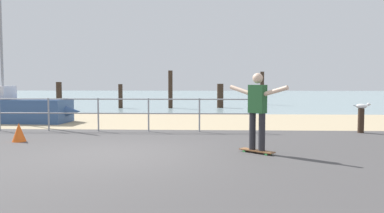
{
  "coord_description": "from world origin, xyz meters",
  "views": [
    {
      "loc": [
        1.9,
        -7.84,
        1.54
      ],
      "look_at": [
        1.47,
        2.0,
        0.9
      ],
      "focal_mm": 35.05,
      "sensor_mm": 36.0,
      "label": 1
    }
  ],
  "objects_px": {
    "sailboat": "(15,109)",
    "traffic_cone": "(19,133)",
    "skateboarder": "(257,107)",
    "seagull": "(362,106)",
    "bollard_short": "(361,121)",
    "skateboard": "(257,151)"
  },
  "relations": [
    {
      "from": "skateboard",
      "to": "seagull",
      "type": "bearing_deg",
      "value": 43.61
    },
    {
      "from": "sailboat",
      "to": "skateboard",
      "type": "relative_size",
      "value": 7.9
    },
    {
      "from": "skateboarder",
      "to": "traffic_cone",
      "type": "xyz_separation_m",
      "value": [
        -5.89,
        1.31,
        -0.77
      ]
    },
    {
      "from": "bollard_short",
      "to": "seagull",
      "type": "bearing_deg",
      "value": -27.89
    },
    {
      "from": "bollard_short",
      "to": "traffic_cone",
      "type": "height_order",
      "value": "bollard_short"
    },
    {
      "from": "skateboarder",
      "to": "sailboat",
      "type": "bearing_deg",
      "value": 145.0
    },
    {
      "from": "seagull",
      "to": "skateboard",
      "type": "bearing_deg",
      "value": -136.39
    },
    {
      "from": "sailboat",
      "to": "seagull",
      "type": "height_order",
      "value": "sailboat"
    },
    {
      "from": "skateboard",
      "to": "skateboarder",
      "type": "distance_m",
      "value": 0.95
    },
    {
      "from": "skateboard",
      "to": "skateboarder",
      "type": "relative_size",
      "value": 0.44
    },
    {
      "from": "sailboat",
      "to": "bollard_short",
      "type": "distance_m",
      "value": 12.21
    },
    {
      "from": "skateboarder",
      "to": "seagull",
      "type": "relative_size",
      "value": 3.64
    },
    {
      "from": "seagull",
      "to": "bollard_short",
      "type": "bearing_deg",
      "value": 152.11
    },
    {
      "from": "sailboat",
      "to": "bollard_short",
      "type": "bearing_deg",
      "value": -11.74
    },
    {
      "from": "sailboat",
      "to": "traffic_cone",
      "type": "relative_size",
      "value": 11.59
    },
    {
      "from": "skateboarder",
      "to": "bollard_short",
      "type": "relative_size",
      "value": 2.2
    },
    {
      "from": "skateboard",
      "to": "traffic_cone",
      "type": "relative_size",
      "value": 1.47
    },
    {
      "from": "skateboarder",
      "to": "traffic_cone",
      "type": "distance_m",
      "value": 6.08
    },
    {
      "from": "skateboarder",
      "to": "seagull",
      "type": "height_order",
      "value": "skateboarder"
    },
    {
      "from": "seagull",
      "to": "skateboarder",
      "type": "bearing_deg",
      "value": -136.39
    },
    {
      "from": "bollard_short",
      "to": "skateboarder",
      "type": "bearing_deg",
      "value": -136.2
    },
    {
      "from": "skateboard",
      "to": "bollard_short",
      "type": "bearing_deg",
      "value": 43.8
    }
  ]
}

